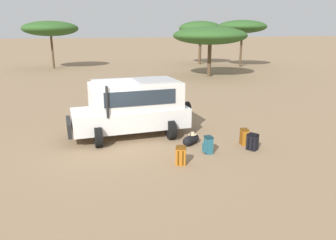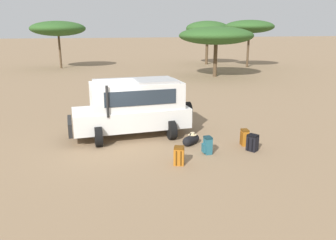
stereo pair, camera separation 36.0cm
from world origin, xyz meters
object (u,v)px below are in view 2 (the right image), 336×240
safari_vehicle (134,107)px  backpack_beside_front_wheel (179,156)px  backpack_near_rear_wheel (207,145)px  acacia_tree_left_mid (216,36)px  backpack_outermost (253,143)px  duffel_bag_low_black_case (191,140)px  backpack_cluster_center (245,138)px  acacia_tree_right_mid (249,27)px  acacia_tree_far_left (58,29)px  acacia_tree_centre_back (207,29)px

safari_vehicle → backpack_beside_front_wheel: 3.85m
backpack_near_rear_wheel → acacia_tree_left_mid: 21.01m
backpack_outermost → duffel_bag_low_black_case: bearing=146.8°
backpack_cluster_center → duffel_bag_low_black_case: 2.16m
backpack_near_rear_wheel → acacia_tree_right_mid: bearing=57.4°
backpack_outermost → acacia_tree_far_left: 31.77m
backpack_near_rear_wheel → acacia_tree_left_mid: acacia_tree_left_mid is taller
acacia_tree_left_mid → acacia_tree_right_mid: 9.71m
backpack_near_rear_wheel → acacia_tree_left_mid: bearing=64.7°
backpack_cluster_center → acacia_tree_left_mid: 19.94m
acacia_tree_left_mid → acacia_tree_centre_back: size_ratio=1.29×
acacia_tree_far_left → acacia_tree_centre_back: 18.25m
backpack_near_rear_wheel → backpack_beside_front_wheel: bearing=-153.2°
acacia_tree_far_left → acacia_tree_right_mid: size_ratio=1.06×
backpack_beside_front_wheel → duffel_bag_low_black_case: backpack_beside_front_wheel is taller
acacia_tree_far_left → backpack_cluster_center: bearing=-76.1°
backpack_beside_front_wheel → backpack_cluster_center: (3.15, 1.09, -0.00)m
backpack_cluster_center → acacia_tree_right_mid: size_ratio=0.11×
backpack_near_rear_wheel → acacia_tree_far_left: acacia_tree_far_left is taller
acacia_tree_right_mid → duffel_bag_low_black_case: bearing=-124.2°
safari_vehicle → backpack_near_rear_wheel: size_ratio=8.13×
duffel_bag_low_black_case → backpack_outermost: bearing=-33.2°
backpack_outermost → duffel_bag_low_black_case: 2.41m
duffel_bag_low_black_case → backpack_cluster_center: bearing=-19.0°
safari_vehicle → acacia_tree_right_mid: 28.96m
backpack_outermost → duffel_bag_low_black_case: size_ratio=0.79×
backpack_beside_front_wheel → backpack_outermost: (3.13, 0.47, -0.01)m
backpack_near_rear_wheel → backpack_outermost: backpack_near_rear_wheel is taller
duffel_bag_low_black_case → acacia_tree_left_mid: size_ratio=0.11×
safari_vehicle → acacia_tree_far_left: bearing=97.1°
duffel_bag_low_black_case → acacia_tree_right_mid: bearing=55.8°
safari_vehicle → acacia_tree_far_left: acacia_tree_far_left is taller
safari_vehicle → duffel_bag_low_black_case: safari_vehicle is taller
acacia_tree_left_mid → backpack_beside_front_wheel: bearing=-117.7°
backpack_near_rear_wheel → acacia_tree_right_mid: size_ratio=0.11×
backpack_cluster_center → acacia_tree_far_left: bearing=103.9°
duffel_bag_low_black_case → acacia_tree_left_mid: 20.16m
backpack_outermost → acacia_tree_centre_back: bearing=70.0°
safari_vehicle → acacia_tree_centre_back: acacia_tree_centre_back is taller
acacia_tree_centre_back → safari_vehicle: bearing=-119.1°
backpack_outermost → acacia_tree_far_left: acacia_tree_far_left is taller
acacia_tree_right_mid → safari_vehicle: bearing=-129.5°
backpack_beside_front_wheel → acacia_tree_left_mid: (10.20, 19.40, 3.55)m
backpack_near_rear_wheel → backpack_cluster_center: bearing=12.7°
backpack_outermost → acacia_tree_centre_back: acacia_tree_centre_back is taller
backpack_beside_front_wheel → acacia_tree_centre_back: 33.56m
backpack_cluster_center → backpack_near_rear_wheel: (-1.79, -0.41, -0.00)m
acacia_tree_far_left → acacia_tree_left_mid: bearing=-38.9°
safari_vehicle → backpack_outermost: (3.98, -3.16, -0.98)m
acacia_tree_centre_back → backpack_cluster_center: bearing=-110.4°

